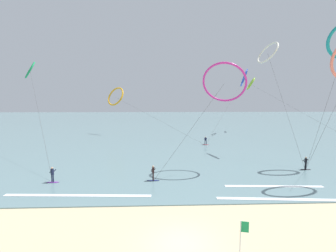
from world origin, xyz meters
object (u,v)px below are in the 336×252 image
at_px(surfer_charcoal, 306,164).
at_px(kite_lime, 251,84).
at_px(kite_ivory, 268,53).
at_px(kite_magenta, 224,83).
at_px(kite_cobalt, 244,78).
at_px(surfer_violet, 52,176).
at_px(surfer_navy, 153,174).
at_px(kite_amber, 116,96).
at_px(kite_emerald, 30,70).
at_px(surfer_crimson, 206,141).
at_px(beach_flag, 242,234).

height_order(surfer_charcoal, kite_lime, kite_lime).
height_order(surfer_charcoal, kite_ivory, kite_ivory).
distance_m(surfer_charcoal, kite_magenta, 14.86).
height_order(kite_magenta, kite_cobalt, kite_cobalt).
relative_size(surfer_violet, kite_lime, 0.03).
xyz_separation_m(surfer_navy, kite_cobalt, (24.40, 39.82, 14.75)).
relative_size(kite_amber, kite_emerald, 1.05).
xyz_separation_m(surfer_violet, kite_ivory, (29.43, 13.88, 16.00)).
relative_size(surfer_navy, surfer_crimson, 1.00).
height_order(surfer_crimson, kite_magenta, kite_magenta).
relative_size(surfer_navy, beach_flag, 0.75).
relative_size(surfer_navy, kite_magenta, 0.13).
bearing_deg(surfer_violet, surfer_charcoal, -136.96).
height_order(surfer_violet, surfer_crimson, same).
bearing_deg(surfer_violet, kite_ivory, -118.57).
distance_m(surfer_violet, kite_amber, 40.90).
bearing_deg(beach_flag, kite_ivory, 63.31).
xyz_separation_m(surfer_navy, kite_lime, (28.18, 44.23, 13.48)).
relative_size(surfer_violet, kite_magenta, 0.13).
distance_m(kite_lime, kite_cobalt, 5.94).
xyz_separation_m(kite_ivory, kite_magenta, (-10.02, -10.28, -5.77)).
bearing_deg(kite_cobalt, surfer_crimson, -15.92).
bearing_deg(surfer_navy, kite_amber, 6.49).
bearing_deg(kite_lime, kite_cobalt, -27.15).
bearing_deg(kite_emerald, kite_cobalt, 77.27).
height_order(surfer_crimson, kite_ivory, kite_ivory).
bearing_deg(surfer_charcoal, kite_lime, 0.61).
bearing_deg(kite_lime, kite_emerald, -52.48).
bearing_deg(kite_ivory, surfer_violet, -78.90).
bearing_deg(kite_amber, kite_emerald, -86.34).
relative_size(surfer_crimson, kite_lime, 0.03).
distance_m(kite_emerald, kite_magenta, 37.05).
distance_m(kite_ivory, beach_flag, 33.69).
bearing_deg(surfer_navy, kite_magenta, -77.39).
distance_m(surfer_crimson, kite_amber, 29.48).
bearing_deg(kite_cobalt, beach_flag, 2.19).
distance_m(kite_amber, kite_ivory, 40.00).
relative_size(kite_emerald, kite_magenta, 1.74).
xyz_separation_m(kite_amber, kite_cobalt, (35.57, 0.20, 5.18)).
bearing_deg(beach_flag, surfer_charcoal, 49.33).
bearing_deg(kite_cobalt, surfer_charcoal, 14.34).
bearing_deg(surfer_charcoal, kite_ivory, 17.02).
distance_m(kite_amber, kite_emerald, 22.90).
distance_m(surfer_charcoal, kite_lime, 43.80).
distance_m(kite_cobalt, beach_flag, 58.02).
relative_size(kite_emerald, kite_cobalt, 1.11).
bearing_deg(kite_lime, kite_magenta, -12.17).
bearing_deg(kite_amber, kite_magenta, -23.49).
bearing_deg(kite_ivory, kite_amber, -145.12).
height_order(kite_emerald, kite_lime, kite_emerald).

